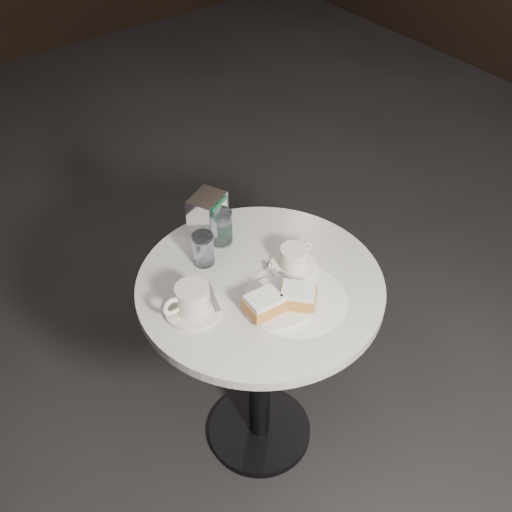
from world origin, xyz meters
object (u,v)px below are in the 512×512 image
at_px(coffee_cup_right, 294,259).
at_px(napkin_dispenser, 208,214).
at_px(water_glass_right, 221,227).
at_px(cafe_table, 260,330).
at_px(coffee_cup_left, 192,301).
at_px(beignet_plate, 280,301).
at_px(water_glass_left, 203,249).

bearing_deg(coffee_cup_right, napkin_dispenser, 100.08).
bearing_deg(napkin_dispenser, water_glass_right, -114.33).
xyz_separation_m(cafe_table, coffee_cup_left, (-0.21, 0.02, 0.23)).
distance_m(cafe_table, beignet_plate, 0.25).
bearing_deg(beignet_plate, water_glass_left, 102.29).
height_order(coffee_cup_right, water_glass_left, water_glass_left).
relative_size(water_glass_left, napkin_dispenser, 0.76).
height_order(beignet_plate, napkin_dispenser, napkin_dispenser).
height_order(coffee_cup_left, water_glass_right, water_glass_right).
relative_size(water_glass_right, napkin_dispenser, 0.84).
xyz_separation_m(beignet_plate, napkin_dispenser, (0.03, 0.39, 0.04)).
distance_m(cafe_table, napkin_dispenser, 0.38).
height_order(coffee_cup_left, napkin_dispenser, napkin_dispenser).
xyz_separation_m(cafe_table, beignet_plate, (-0.02, -0.11, 0.22)).
distance_m(coffee_cup_right, water_glass_left, 0.26).
height_order(cafe_table, beignet_plate, beignet_plate).
xyz_separation_m(coffee_cup_right, water_glass_left, (-0.19, 0.17, 0.02)).
distance_m(coffee_cup_left, water_glass_left, 0.19).
bearing_deg(water_glass_left, coffee_cup_left, -132.43).
xyz_separation_m(water_glass_left, water_glass_right, (0.09, 0.05, 0.00)).
xyz_separation_m(beignet_plate, water_glass_right, (0.03, 0.32, 0.03)).
bearing_deg(water_glass_left, coffee_cup_right, -42.28).
distance_m(cafe_table, water_glass_right, 0.33).
relative_size(cafe_table, beignet_plate, 2.99).
bearing_deg(napkin_dispenser, water_glass_left, -153.58).
xyz_separation_m(coffee_cup_left, coffee_cup_right, (0.32, -0.03, -0.00)).
relative_size(water_glass_left, water_glass_right, 0.91).
distance_m(beignet_plate, water_glass_left, 0.28).
height_order(cafe_table, coffee_cup_left, coffee_cup_left).
bearing_deg(beignet_plate, water_glass_right, 84.00).
bearing_deg(coffee_cup_right, coffee_cup_left, 165.67).
bearing_deg(napkin_dispenser, coffee_cup_right, -95.47).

